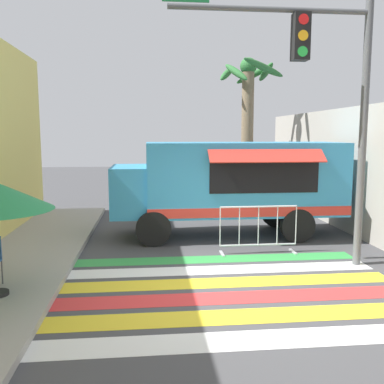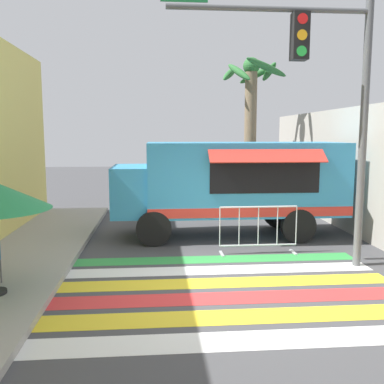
% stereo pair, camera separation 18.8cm
% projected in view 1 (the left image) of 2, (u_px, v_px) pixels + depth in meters
% --- Properties ---
extents(ground_plane, '(60.00, 60.00, 0.00)m').
position_uv_depth(ground_plane, '(226.00, 285.00, 7.93)').
color(ground_plane, '#424244').
extents(concrete_wall_right, '(0.20, 16.00, 3.53)m').
position_uv_depth(concrete_wall_right, '(369.00, 173.00, 11.08)').
color(concrete_wall_right, '#A39E93').
rests_on(concrete_wall_right, ground_plane).
extents(crosswalk_painted, '(6.40, 4.36, 0.01)m').
position_uv_depth(crosswalk_painted, '(229.00, 290.00, 7.66)').
color(crosswalk_painted, white).
rests_on(crosswalk_painted, ground_plane).
extents(food_truck, '(6.16, 2.49, 2.55)m').
position_uv_depth(food_truck, '(226.00, 181.00, 11.59)').
color(food_truck, '#338CBF').
rests_on(food_truck, ground_plane).
extents(traffic_signal_pole, '(4.20, 0.29, 5.56)m').
position_uv_depth(traffic_signal_pole, '(326.00, 82.00, 8.57)').
color(traffic_signal_pole, '#515456').
rests_on(traffic_signal_pole, ground_plane).
extents(barricade_front, '(1.83, 0.44, 1.13)m').
position_uv_depth(barricade_front, '(258.00, 230.00, 9.96)').
color(barricade_front, '#B7BABF').
rests_on(barricade_front, ground_plane).
extents(palm_tree, '(2.35, 2.36, 5.48)m').
position_uv_depth(palm_tree, '(248.00, 113.00, 15.40)').
color(palm_tree, '#7A664C').
rests_on(palm_tree, ground_plane).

